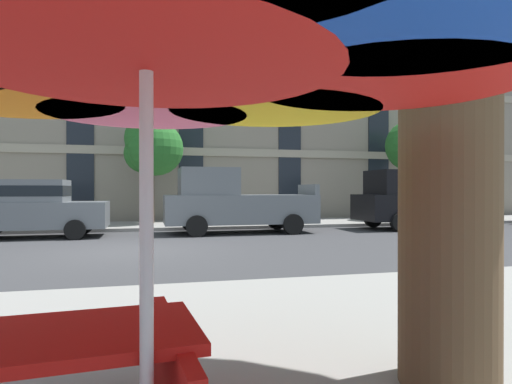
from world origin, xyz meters
TOP-DOWN VIEW (x-y plane):
  - ground_plane at (0.00, 0.00)m, footprint 120.00×120.00m
  - sidewalk_far at (0.00, 6.80)m, footprint 56.00×3.60m
  - apartment_building at (0.00, 14.99)m, footprint 46.89×12.08m
  - sedan_gray at (-3.04, 3.70)m, footprint 4.40×1.98m
  - pickup_gray at (3.28, 3.70)m, footprint 5.10×2.12m
  - pickup_black at (10.39, 3.70)m, footprint 5.10×2.12m
  - street_tree_middle at (0.64, 7.23)m, footprint 2.37×2.41m
  - street_tree_right at (12.32, 6.67)m, footprint 2.52×2.58m
  - patio_umbrella at (0.48, -9.00)m, footprint 3.64×3.64m

SIDE VIEW (x-z plane):
  - ground_plane at x=0.00m, z-range 0.00..0.00m
  - sidewalk_far at x=0.00m, z-range 0.00..0.12m
  - sedan_gray at x=-3.04m, z-range 0.06..1.84m
  - pickup_gray at x=3.28m, z-range -0.07..2.13m
  - pickup_black at x=10.39m, z-range -0.07..2.13m
  - patio_umbrella at x=0.48m, z-range 0.96..3.48m
  - street_tree_middle at x=0.64m, z-range 0.91..5.51m
  - street_tree_right at x=12.32m, z-range 1.14..5.84m
  - apartment_building at x=0.00m, z-range 0.00..16.00m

